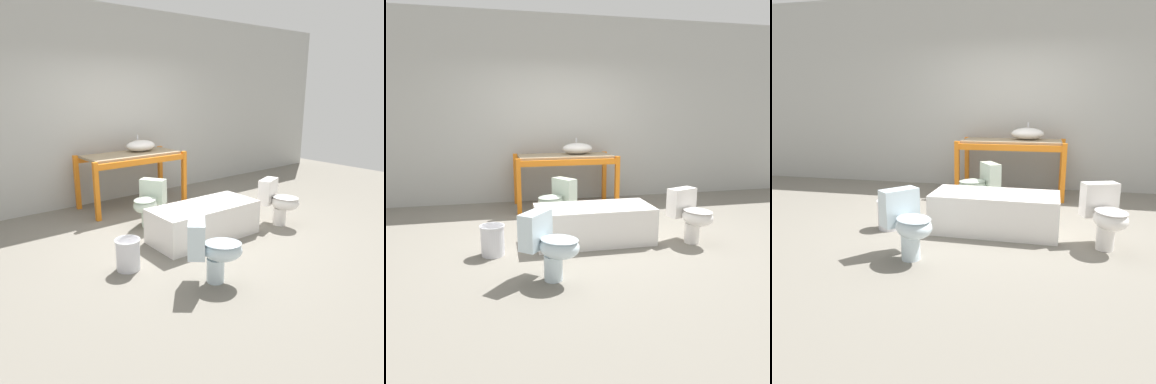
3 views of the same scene
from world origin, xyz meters
The scene contains 9 objects.
ground_plane centered at (0.00, 0.00, 0.00)m, with size 12.00×12.00×0.00m, color slate.
warehouse_wall_rear centered at (0.00, 2.07, 1.60)m, with size 10.80×0.08×3.20m.
shelving_rack centered at (0.05, 1.51, 0.74)m, with size 1.67×0.80×0.88m.
sink_basin centered at (0.28, 1.59, 0.97)m, with size 0.51×0.37×0.27m.
bathtub_main centered at (0.05, -0.33, 0.26)m, with size 1.44×0.67×0.45m.
toilet_near centered at (1.21, -0.61, 0.36)m, with size 0.50×0.62×0.65m.
toilet_far centered at (-0.64, -1.28, 0.36)m, with size 0.63×0.61×0.65m.
toilet_extra centered at (-0.28, 0.48, 0.36)m, with size 0.64×0.57×0.65m.
bucket_white centered at (-1.17, -0.51, 0.18)m, with size 0.28×0.28×0.35m.
Camera 1 is at (-2.93, -3.84, 1.89)m, focal length 35.00 mm.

